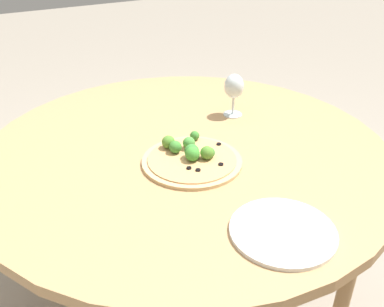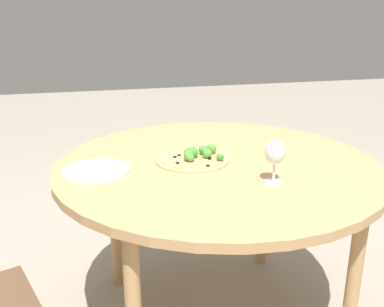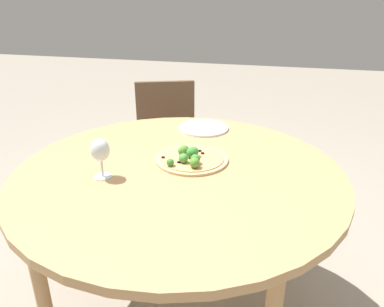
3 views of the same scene
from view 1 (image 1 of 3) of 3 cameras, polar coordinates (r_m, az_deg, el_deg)
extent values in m
cylinder|color=tan|center=(1.31, -0.86, 0.39)|extent=(1.24, 1.24, 0.03)
cylinder|color=tan|center=(1.50, 20.22, -14.84)|extent=(0.05, 0.05, 0.71)
cylinder|color=tan|center=(1.95, 3.80, -1.44)|extent=(0.05, 0.05, 0.71)
cylinder|color=tan|center=(1.73, -18.46, -7.86)|extent=(0.05, 0.05, 0.71)
cylinder|color=tan|center=(1.21, 0.00, -1.02)|extent=(0.29, 0.29, 0.01)
cylinder|color=tan|center=(1.21, 0.00, -0.74)|extent=(0.25, 0.25, 0.00)
sphere|color=#528A2F|center=(1.20, 2.02, 0.10)|extent=(0.04, 0.04, 0.04)
sphere|color=#3F8333|center=(1.30, 0.42, 2.37)|extent=(0.03, 0.03, 0.03)
sphere|color=#538930|center=(1.26, -3.17, 1.54)|extent=(0.04, 0.04, 0.04)
sphere|color=#3D8D37|center=(1.20, -0.03, 0.28)|extent=(0.04, 0.04, 0.04)
sphere|color=#428D35|center=(1.23, -2.23, 0.89)|extent=(0.04, 0.04, 0.04)
sphere|color=#4D963F|center=(1.25, -0.41, 1.43)|extent=(0.04, 0.04, 0.04)
sphere|color=green|center=(1.19, 0.07, -0.04)|extent=(0.04, 0.04, 0.04)
sphere|color=green|center=(1.21, 2.38, 0.13)|extent=(0.03, 0.03, 0.03)
cylinder|color=black|center=(1.21, 0.63, -0.53)|extent=(0.01, 0.01, 0.00)
cylinder|color=black|center=(1.21, -0.17, -0.63)|extent=(0.01, 0.01, 0.00)
cylinder|color=black|center=(1.28, 3.60, 1.27)|extent=(0.01, 0.01, 0.00)
cylinder|color=black|center=(1.18, 3.88, -1.43)|extent=(0.01, 0.01, 0.00)
cylinder|color=black|center=(1.27, 0.17, 1.05)|extent=(0.01, 0.01, 0.00)
cylinder|color=black|center=(1.15, 0.81, -2.21)|extent=(0.01, 0.01, 0.00)
cylinder|color=black|center=(1.16, -0.41, -1.94)|extent=(0.01, 0.01, 0.00)
cylinder|color=silver|center=(1.51, 5.43, 5.22)|extent=(0.06, 0.06, 0.00)
cylinder|color=silver|center=(1.49, 5.49, 6.35)|extent=(0.01, 0.01, 0.06)
ellipsoid|color=silver|center=(1.47, 5.63, 8.94)|extent=(0.07, 0.07, 0.08)
cylinder|color=silver|center=(0.99, 11.89, -10.15)|extent=(0.24, 0.24, 0.01)
camera|label=2|loc=(2.08, 49.52, 18.07)|focal=40.00mm
camera|label=3|loc=(2.22, -27.30, 27.20)|focal=35.00mm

